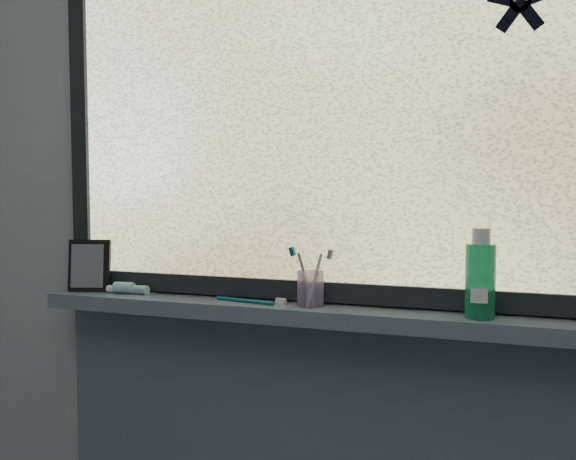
# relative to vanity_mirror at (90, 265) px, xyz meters

# --- Properties ---
(wall_back) EXTENTS (3.00, 0.01, 2.50)m
(wall_back) POSITION_rel_vanity_mirror_xyz_m (0.72, 0.07, 0.16)
(wall_back) COLOR #9EA3A8
(wall_back) RESTS_ON ground
(windowsill) EXTENTS (1.62, 0.14, 0.04)m
(windowsill) POSITION_rel_vanity_mirror_xyz_m (0.72, -0.00, -0.09)
(windowsill) COLOR #505B6B
(windowsill) RESTS_ON wall_back
(window_pane) EXTENTS (1.50, 0.01, 1.00)m
(window_pane) POSITION_rel_vanity_mirror_xyz_m (0.72, 0.05, 0.44)
(window_pane) COLOR silver
(window_pane) RESTS_ON wall_back
(frame_bottom) EXTENTS (1.60, 0.03, 0.05)m
(frame_bottom) POSITION_rel_vanity_mirror_xyz_m (0.72, 0.04, -0.04)
(frame_bottom) COLOR black
(frame_bottom) RESTS_ON windowsill
(frame_left) EXTENTS (0.05, 0.03, 1.10)m
(frame_left) POSITION_rel_vanity_mirror_xyz_m (-0.05, 0.04, 0.44)
(frame_left) COLOR black
(frame_left) RESTS_ON wall_back
(starfish_sticker) EXTENTS (0.15, 0.02, 0.15)m
(starfish_sticker) POSITION_rel_vanity_mirror_xyz_m (1.12, 0.04, 0.63)
(starfish_sticker) COLOR black
(starfish_sticker) RESTS_ON window_pane
(vanity_mirror) EXTENTS (0.13, 0.09, 0.14)m
(vanity_mirror) POSITION_rel_vanity_mirror_xyz_m (0.00, 0.00, 0.00)
(vanity_mirror) COLOR black
(vanity_mirror) RESTS_ON windowsill
(toothpaste_tube) EXTENTS (0.18, 0.04, 0.03)m
(toothpaste_tube) POSITION_rel_vanity_mirror_xyz_m (0.13, -0.00, -0.06)
(toothpaste_tube) COLOR white
(toothpaste_tube) RESTS_ON windowsill
(toothbrush_cup) EXTENTS (0.07, 0.07, 0.09)m
(toothbrush_cup) POSITION_rel_vanity_mirror_xyz_m (0.65, -0.00, -0.03)
(toothbrush_cup) COLOR #C2A7DC
(toothbrush_cup) RESTS_ON windowsill
(toothbrush_lying) EXTENTS (0.21, 0.06, 0.01)m
(toothbrush_lying) POSITION_rel_vanity_mirror_xyz_m (0.48, -0.01, -0.07)
(toothbrush_lying) COLOR #0B5266
(toothbrush_lying) RESTS_ON windowsill
(mouthwash_bottle) EXTENTS (0.07, 0.07, 0.17)m
(mouthwash_bottle) POSITION_rel_vanity_mirror_xyz_m (1.05, -0.01, 0.03)
(mouthwash_bottle) COLOR #1D9A64
(mouthwash_bottle) RESTS_ON windowsill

